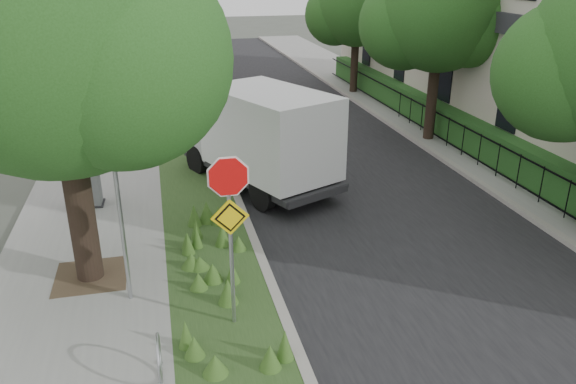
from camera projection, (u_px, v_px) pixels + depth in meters
name	position (u px, v px, depth m)	size (l,w,h in m)	color
ground	(320.00, 336.00, 9.74)	(120.00, 120.00, 0.00)	#4C5147
sidewalk_near	(102.00, 164.00, 17.79)	(3.50, 60.00, 0.12)	gray
verge	(190.00, 157.00, 18.38)	(2.00, 60.00, 0.12)	#2D4A1F
kerb_near	(220.00, 155.00, 18.59)	(0.20, 60.00, 0.13)	#9E9991
road	(321.00, 149.00, 19.37)	(7.00, 60.00, 0.01)	black
kerb_far	(415.00, 140.00, 20.09)	(0.20, 60.00, 0.13)	#9E9991
footpath_far	(458.00, 137.00, 20.46)	(3.20, 60.00, 0.12)	gray
street_tree_main	(50.00, 38.00, 9.60)	(6.21, 5.54, 7.66)	black
bare_post	(119.00, 201.00, 9.86)	(0.08, 0.08, 4.00)	#A5A8AD
bike_hoop	(159.00, 358.00, 8.43)	(0.06, 0.78, 0.77)	#A5A8AD
sign_assembly	(229.00, 208.00, 9.07)	(0.94, 0.08, 3.22)	#A5A8AD
fence_far	(434.00, 123.00, 20.01)	(0.04, 24.00, 1.00)	black
hedge_far	(452.00, 122.00, 20.16)	(1.00, 24.00, 1.10)	#254F1C
terrace_houses	(557.00, 18.00, 19.60)	(7.40, 26.40, 8.20)	beige
far_tree_b	(438.00, 15.00, 18.59)	(4.83, 4.31, 6.56)	black
far_tree_c	(355.00, 9.00, 25.93)	(4.37, 3.89, 5.93)	black
box_truck	(259.00, 133.00, 15.64)	(4.07, 5.72, 2.42)	#262628
utility_cabinet	(84.00, 185.00, 14.46)	(0.88, 0.61, 1.14)	#262628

